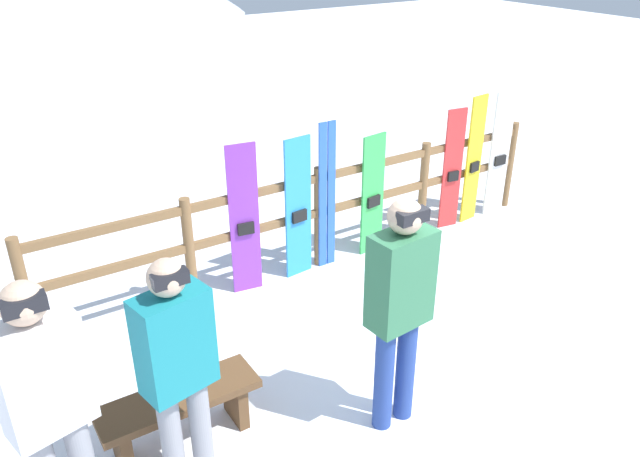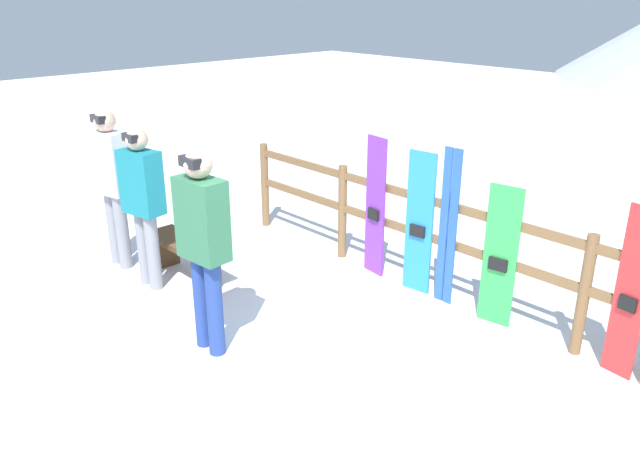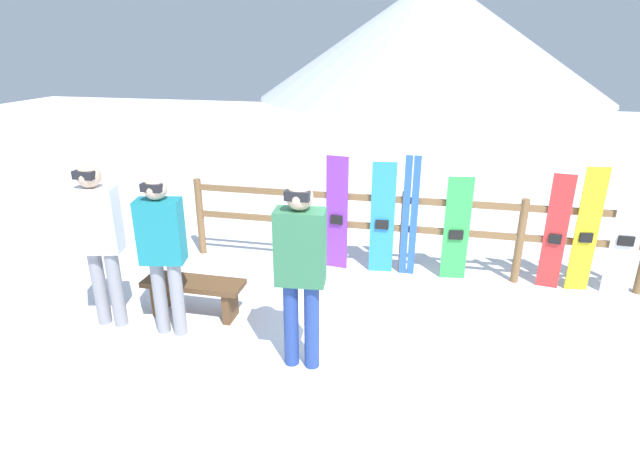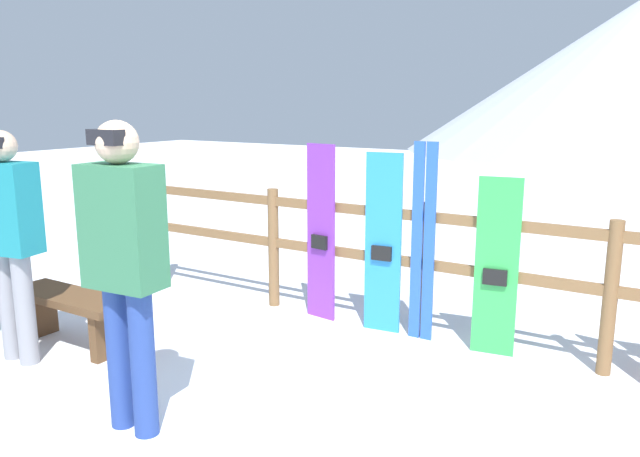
% 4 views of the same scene
% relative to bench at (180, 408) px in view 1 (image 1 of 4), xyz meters
% --- Properties ---
extents(ground_plane, '(40.00, 40.00, 0.00)m').
position_rel_bench_xyz_m(ground_plane, '(2.20, -0.43, -0.31)').
color(ground_plane, white).
extents(fence, '(5.86, 0.10, 1.11)m').
position_rel_bench_xyz_m(fence, '(2.20, 1.65, 0.36)').
color(fence, brown).
rests_on(fence, ground).
extents(bench, '(1.13, 0.36, 0.43)m').
position_rel_bench_xyz_m(bench, '(0.00, 0.00, 0.00)').
color(bench, brown).
rests_on(bench, ground).
extents(person_teal, '(0.47, 0.32, 1.70)m').
position_rel_bench_xyz_m(person_teal, '(-0.09, -0.38, 0.68)').
color(person_teal, gray).
rests_on(person_teal, ground).
extents(person_plaid_green, '(0.46, 0.28, 1.80)m').
position_rel_bench_xyz_m(person_plaid_green, '(1.40, -0.63, 0.75)').
color(person_plaid_green, navy).
rests_on(person_plaid_green, ground).
extents(person_white, '(0.49, 0.34, 1.79)m').
position_rel_bench_xyz_m(person_white, '(-0.81, -0.36, 0.73)').
color(person_white, gray).
rests_on(person_white, ground).
extents(snowboard_purple, '(0.30, 0.09, 1.55)m').
position_rel_bench_xyz_m(snowboard_purple, '(1.32, 1.59, 0.46)').
color(snowboard_purple, purple).
rests_on(snowboard_purple, ground).
extents(snowboard_blue, '(0.31, 0.08, 1.50)m').
position_rel_bench_xyz_m(snowboard_blue, '(1.92, 1.59, 0.44)').
color(snowboard_blue, '#288CE0').
rests_on(snowboard_blue, ground).
extents(ski_pair_blue, '(0.19, 0.02, 1.60)m').
position_rel_bench_xyz_m(ski_pair_blue, '(2.27, 1.60, 0.49)').
color(ski_pair_blue, blue).
rests_on(ski_pair_blue, ground).
extents(snowboard_green, '(0.32, 0.09, 1.36)m').
position_rel_bench_xyz_m(snowboard_green, '(2.86, 1.59, 0.37)').
color(snowboard_green, green).
rests_on(snowboard_green, ground).
extents(snowboard_red, '(0.26, 0.08, 1.46)m').
position_rel_bench_xyz_m(snowboard_red, '(4.02, 1.59, 0.42)').
color(snowboard_red, red).
rests_on(snowboard_red, ground).
extents(snowboard_yellow, '(0.27, 0.08, 1.57)m').
position_rel_bench_xyz_m(snowboard_yellow, '(4.36, 1.59, 0.47)').
color(snowboard_yellow, yellow).
rests_on(snowboard_yellow, ground).
extents(snowboard_white, '(0.31, 0.06, 1.56)m').
position_rel_bench_xyz_m(snowboard_white, '(4.80, 1.59, 0.46)').
color(snowboard_white, white).
rests_on(snowboard_white, ground).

